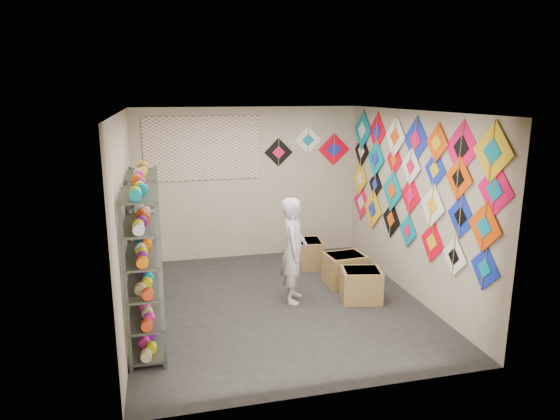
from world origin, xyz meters
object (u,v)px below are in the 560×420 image
object	(u,v)px
shelf_rack_front	(144,271)
carton_c	(308,253)
shelf_rack_back	(146,240)
shopkeeper	(294,250)
carton_a	(361,285)
carton_b	(345,269)

from	to	relation	value
shelf_rack_front	carton_c	xyz separation A→B (m)	(2.64, 2.25, -0.72)
shelf_rack_front	shelf_rack_back	size ratio (longest dim) A/B	1.00
shopkeeper	carton_c	size ratio (longest dim) A/B	2.84
shelf_rack_back	carton_c	distance (m)	2.90
carton_a	shelf_rack_front	bearing A→B (deg)	-154.78
carton_b	carton_c	distance (m)	0.97
shopkeeper	carton_b	xyz separation A→B (m)	(0.94, 0.42, -0.52)
shelf_rack_back	carton_a	bearing A→B (deg)	-11.77
shelf_rack_front	carton_b	world-z (taller)	shelf_rack_front
shelf_rack_back	shopkeeper	world-z (taller)	shelf_rack_back
shelf_rack_back	carton_c	bearing A→B (deg)	19.79
shelf_rack_back	carton_c	xyz separation A→B (m)	(2.64, 0.95, -0.72)
shopkeeper	carton_a	size ratio (longest dim) A/B	2.72
shelf_rack_front	shopkeeper	xyz separation A→B (m)	(2.03, 0.92, -0.19)
shelf_rack_back	carton_c	world-z (taller)	shelf_rack_back
shelf_rack_back	carton_b	xyz separation A→B (m)	(2.97, 0.04, -0.71)
shopkeeper	carton_a	xyz separation A→B (m)	(0.94, -0.24, -0.53)
carton_b	shopkeeper	bearing A→B (deg)	-160.63
carton_b	carton_c	xyz separation A→B (m)	(-0.33, 0.92, -0.01)
shelf_rack_front	carton_b	distance (m)	3.33
carton_a	carton_b	xyz separation A→B (m)	(-0.00, 0.65, 0.01)
shopkeeper	shelf_rack_front	bearing A→B (deg)	134.30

